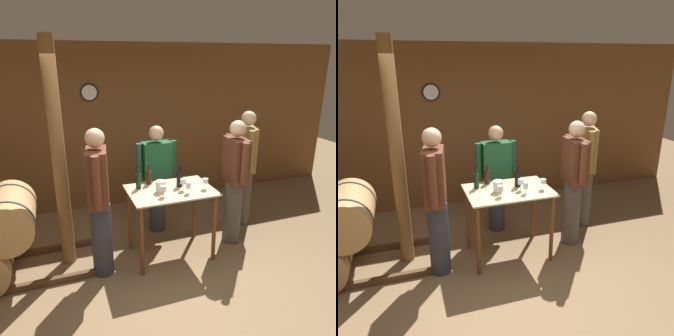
# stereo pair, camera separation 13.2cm
# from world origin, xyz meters

# --- Properties ---
(ground_plane) EXTENTS (14.00, 14.00, 0.00)m
(ground_plane) POSITION_xyz_m (0.00, 0.00, 0.00)
(ground_plane) COLOR brown
(back_wall) EXTENTS (8.40, 0.08, 2.70)m
(back_wall) POSITION_xyz_m (-0.00, 2.73, 1.35)
(back_wall) COLOR brown
(back_wall) RESTS_ON ground_plane
(tasting_table) EXTENTS (1.05, 0.72, 0.92)m
(tasting_table) POSITION_xyz_m (0.19, 0.89, 0.74)
(tasting_table) COLOR #D1B284
(tasting_table) RESTS_ON ground_plane
(wooden_post) EXTENTS (0.16, 0.16, 2.70)m
(wooden_post) POSITION_xyz_m (-1.07, 1.19, 1.35)
(wooden_post) COLOR brown
(wooden_post) RESTS_ON ground_plane
(wine_bottle_far_left) EXTENTS (0.07, 0.07, 0.28)m
(wine_bottle_far_left) POSITION_xyz_m (-0.17, 1.06, 1.02)
(wine_bottle_far_left) COLOR black
(wine_bottle_far_left) RESTS_ON tasting_table
(wine_bottle_left) EXTENTS (0.07, 0.07, 0.27)m
(wine_bottle_left) POSITION_xyz_m (-0.01, 1.17, 1.02)
(wine_bottle_left) COLOR black
(wine_bottle_left) RESTS_ON tasting_table
(wine_bottle_center) EXTENTS (0.08, 0.08, 0.28)m
(wine_bottle_center) POSITION_xyz_m (0.33, 0.96, 1.02)
(wine_bottle_center) COLOR black
(wine_bottle_center) RESTS_ON tasting_table
(wine_glass_near_left) EXTENTS (0.07, 0.07, 0.14)m
(wine_glass_near_left) POSITION_xyz_m (0.04, 0.72, 1.01)
(wine_glass_near_left) COLOR silver
(wine_glass_near_left) RESTS_ON tasting_table
(wine_glass_near_center) EXTENTS (0.07, 0.07, 0.15)m
(wine_glass_near_center) POSITION_xyz_m (0.33, 0.83, 1.02)
(wine_glass_near_center) COLOR silver
(wine_glass_near_center) RESTS_ON tasting_table
(wine_glass_near_right) EXTENTS (0.06, 0.06, 0.14)m
(wine_glass_near_right) POSITION_xyz_m (0.35, 0.72, 1.01)
(wine_glass_near_right) COLOR silver
(wine_glass_near_right) RESTS_ON tasting_table
(wine_glass_far_side) EXTENTS (0.07, 0.07, 0.13)m
(wine_glass_far_side) POSITION_xyz_m (0.60, 0.78, 1.02)
(wine_glass_far_side) COLOR silver
(wine_glass_far_side) RESTS_ON tasting_table
(ice_bucket) EXTENTS (0.12, 0.12, 0.14)m
(ice_bucket) POSITION_xyz_m (0.06, 0.87, 0.99)
(ice_bucket) COLOR white
(ice_bucket) RESTS_ON tasting_table
(person_host) EXTENTS (0.59, 0.24, 1.58)m
(person_host) POSITION_xyz_m (0.24, 1.59, 0.83)
(person_host) COLOR #333847
(person_host) RESTS_ON ground_plane
(person_visitor_with_scarf) EXTENTS (0.25, 0.59, 1.71)m
(person_visitor_with_scarf) POSITION_xyz_m (1.11, 0.92, 0.91)
(person_visitor_with_scarf) COLOR #4C4742
(person_visitor_with_scarf) RESTS_ON ground_plane
(person_visitor_bearded) EXTENTS (0.29, 0.58, 1.76)m
(person_visitor_bearded) POSITION_xyz_m (-0.70, 0.80, 0.94)
(person_visitor_bearded) COLOR #333847
(person_visitor_bearded) RESTS_ON ground_plane
(person_visitor_near_door) EXTENTS (0.34, 0.56, 1.75)m
(person_visitor_near_door) POSITION_xyz_m (1.53, 1.34, 0.93)
(person_visitor_near_door) COLOR #4C4742
(person_visitor_near_door) RESTS_ON ground_plane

